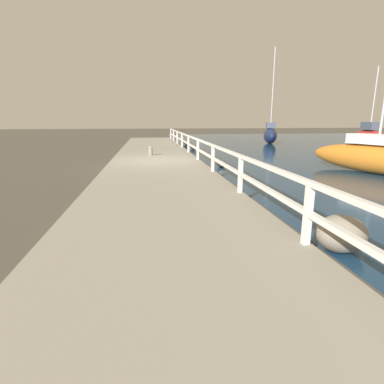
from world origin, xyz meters
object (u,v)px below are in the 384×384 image
at_px(sailboat_orange, 376,157).
at_px(sailboat_red, 369,137).
at_px(mooring_bollard, 151,151).
at_px(sailboat_navy, 270,135).

height_order(sailboat_orange, sailboat_red, sailboat_orange).
xyz_separation_m(mooring_bollard, sailboat_orange, (8.63, -5.19, 0.16)).
xyz_separation_m(mooring_bollard, sailboat_navy, (10.64, 10.05, 0.28)).
height_order(mooring_bollard, sailboat_navy, sailboat_navy).
distance_m(mooring_bollard, sailboat_navy, 14.64).
relative_size(mooring_bollard, sailboat_navy, 0.06).
bearing_deg(sailboat_navy, sailboat_red, -23.26).
height_order(mooring_bollard, sailboat_orange, sailboat_orange).
height_order(mooring_bollard, sailboat_red, sailboat_red).
xyz_separation_m(mooring_bollard, sailboat_red, (16.53, 5.24, 0.27)).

